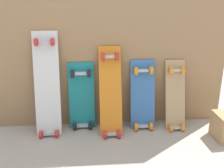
# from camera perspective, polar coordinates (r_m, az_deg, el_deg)

# --- Properties ---
(ground_plane) EXTENTS (12.00, 12.00, 0.00)m
(ground_plane) POSITION_cam_1_polar(r_m,az_deg,el_deg) (2.64, -0.12, -8.10)
(ground_plane) COLOR #A89E8E
(plywood_wall_panel) EXTENTS (2.02, 0.04, 1.66)m
(plywood_wall_panel) POSITION_cam_1_polar(r_m,az_deg,el_deg) (2.43, -0.26, 10.20)
(plywood_wall_panel) COLOR #99724C
(plywood_wall_panel) RESTS_ON ground
(skateboard_white) EXTENTS (0.21, 0.25, 0.93)m
(skateboard_white) POSITION_cam_1_polar(r_m,az_deg,el_deg) (2.44, -12.72, -0.88)
(skateboard_white) COLOR silver
(skateboard_white) RESTS_ON ground
(skateboard_teal) EXTENTS (0.22, 0.14, 0.65)m
(skateboard_teal) POSITION_cam_1_polar(r_m,az_deg,el_deg) (2.52, -6.02, -3.06)
(skateboard_teal) COLOR #197A7F
(skateboard_teal) RESTS_ON ground
(skateboard_orange) EXTENTS (0.19, 0.31, 0.79)m
(skateboard_orange) POSITION_cam_1_polar(r_m,az_deg,el_deg) (2.41, -0.27, -2.27)
(skateboard_orange) COLOR orange
(skateboard_orange) RESTS_ON ground
(skateboard_blue) EXTENTS (0.21, 0.20, 0.66)m
(skateboard_blue) POSITION_cam_1_polar(r_m,az_deg,el_deg) (2.53, 6.11, -2.84)
(skateboard_blue) COLOR #386BAD
(skateboard_blue) RESTS_ON ground
(skateboard_natural) EXTENTS (0.17, 0.24, 0.66)m
(skateboard_natural) POSITION_cam_1_polar(r_m,az_deg,el_deg) (2.57, 12.46, -2.91)
(skateboard_natural) COLOR tan
(skateboard_natural) RESTS_ON ground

